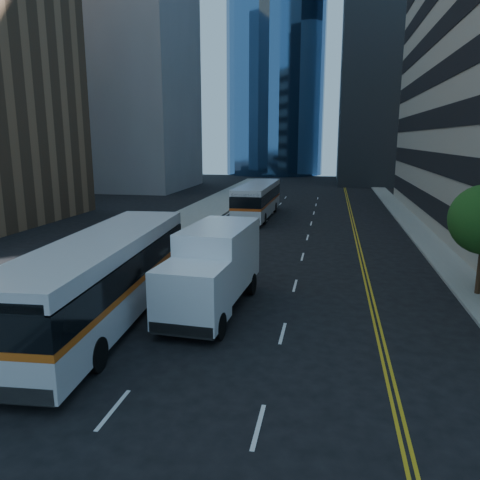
{
  "coord_description": "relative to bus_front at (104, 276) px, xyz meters",
  "views": [
    {
      "loc": [
        2.09,
        -14.59,
        7.22
      ],
      "look_at": [
        -1.82,
        5.43,
        2.8
      ],
      "focal_mm": 35.0,
      "sensor_mm": 36.0,
      "label": 1
    }
  ],
  "objects": [
    {
      "name": "box_truck",
      "position": [
        3.88,
        2.12,
        -0.04
      ],
      "size": [
        2.94,
        7.48,
        3.52
      ],
      "rotation": [
        0.0,
        0.0,
        -0.06
      ],
      "color": "white",
      "rests_on": "ground"
    },
    {
      "name": "ground",
      "position": [
        6.6,
        -1.85,
        -1.89
      ],
      "size": [
        160.0,
        160.0,
        0.0
      ],
      "primitive_type": "plane",
      "color": "black",
      "rests_on": "ground"
    },
    {
      "name": "bus_front",
      "position": [
        0.0,
        0.0,
        0.0
      ],
      "size": [
        3.9,
        13.61,
        3.47
      ],
      "rotation": [
        0.0,
        0.0,
        0.07
      ],
      "color": "silver",
      "rests_on": "ground"
    },
    {
      "name": "midrise_west",
      "position": [
        -21.4,
        50.15,
        15.61
      ],
      "size": [
        18.0,
        18.0,
        35.0
      ],
      "primitive_type": "cube",
      "color": "gray",
      "rests_on": "ground"
    },
    {
      "name": "sidewalk_west",
      "position": [
        -3.9,
        23.15,
        -1.82
      ],
      "size": [
        5.0,
        90.0,
        0.15
      ],
      "primitive_type": "cube",
      "color": "gray",
      "rests_on": "ground"
    },
    {
      "name": "sidewalk_east",
      "position": [
        15.6,
        23.15,
        -1.82
      ],
      "size": [
        2.0,
        90.0,
        0.15
      ],
      "primitive_type": "cube",
      "color": "gray",
      "rests_on": "ground"
    },
    {
      "name": "bus_rear",
      "position": [
        1.97,
        26.6,
        -0.18
      ],
      "size": [
        2.8,
        12.19,
        3.14
      ],
      "rotation": [
        0.0,
        0.0,
        -0.01
      ],
      "color": "silver",
      "rests_on": "ground"
    }
  ]
}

